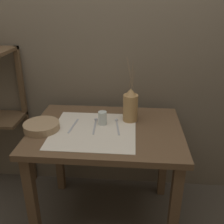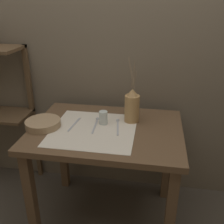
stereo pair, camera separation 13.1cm
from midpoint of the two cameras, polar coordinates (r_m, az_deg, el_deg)
name	(u,v)px [view 2 (the right image)]	position (r m, az deg, el deg)	size (l,w,h in m)	color
ground_plane	(107,216)	(2.22, 0.76, -21.72)	(12.00, 12.00, 0.00)	#473F35
stone_wall_back	(117,51)	(2.07, 3.06, 13.04)	(7.00, 0.06, 2.40)	#6B5E4C
wooden_table	(106,144)	(1.81, 0.87, -7.00)	(1.01, 0.74, 0.78)	brown
linen_cloth	(94,130)	(1.73, -1.88, -3.88)	(0.55, 0.54, 0.00)	beige
pitcher_with_flowers	(132,107)	(1.81, 6.45, 1.16)	(0.10, 0.10, 0.45)	#A87F4C
wooden_bowl	(43,124)	(1.80, -12.78, -2.53)	(0.23, 0.23, 0.05)	#9E7F5B
glass_tumbler_near	(103,118)	(1.78, 0.19, -1.27)	(0.06, 0.06, 0.09)	silver
knife_center	(74,124)	(1.80, -6.18, -2.72)	(0.03, 0.21, 0.00)	#A8A8AD
spoon_inner	(97,122)	(1.82, -1.33, -2.20)	(0.03, 0.22, 0.02)	#A8A8AD
spoon_outer	(118,123)	(1.80, 3.35, -2.51)	(0.05, 0.22, 0.02)	#A8A8AD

